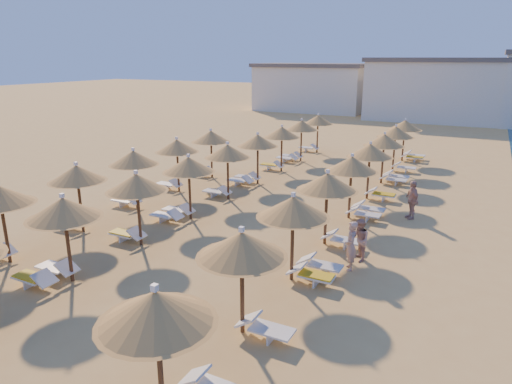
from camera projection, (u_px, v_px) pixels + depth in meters
The scene contains 9 objects.
ground at pixel (236, 254), 17.72m from camera, with size 220.00×220.00×0.00m, color tan.
hotel_blocks at pixel (440, 89), 54.76m from camera, with size 46.87×11.65×8.10m.
parasol_row_east at pixel (327, 183), 17.97m from camera, with size 2.47×37.58×3.12m.
parasol_row_west at pixel (189, 166), 20.86m from camera, with size 2.47×37.58×3.12m.
parasol_row_inland at pixel (107, 166), 20.77m from camera, with size 2.47×20.02×3.12m.
loungers at pixel (229, 221), 20.25m from camera, with size 12.86×36.65×0.66m.
beachgoer_b at pixel (359, 240), 16.94m from camera, with size 0.79×0.62×1.63m, color tan.
beachgoer_a at pixel (351, 246), 16.20m from camera, with size 0.66×0.43×1.81m, color tan.
beachgoer_c at pixel (412, 200), 21.37m from camera, with size 1.08×0.45×1.84m, color tan.
Camera 1 is at (8.10, -14.16, 7.35)m, focal length 32.00 mm.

